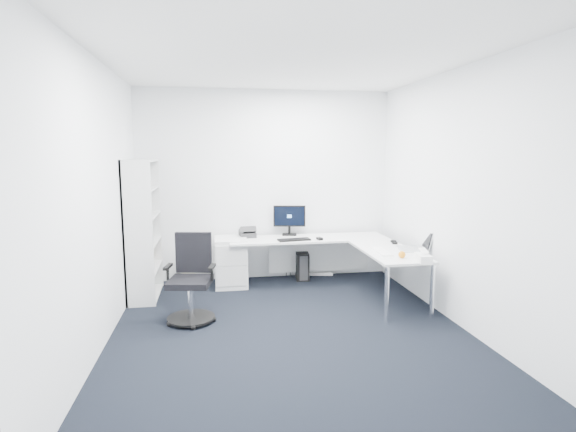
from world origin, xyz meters
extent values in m
plane|color=black|center=(0.00, 0.00, 0.00)|extent=(4.20, 4.20, 0.00)
plane|color=white|center=(0.00, 0.00, 2.70)|extent=(4.20, 4.20, 0.00)
cube|color=white|center=(0.00, 2.10, 1.35)|extent=(3.60, 0.02, 2.70)
cube|color=white|center=(0.00, -2.10, 1.35)|extent=(3.60, 0.02, 2.70)
cube|color=white|center=(-1.80, 0.00, 1.35)|extent=(0.02, 4.20, 2.70)
cube|color=white|center=(1.80, 0.00, 1.35)|extent=(0.02, 4.20, 2.70)
cube|color=silver|center=(-0.53, 1.75, 0.33)|extent=(0.43, 0.54, 0.66)
cube|color=black|center=(0.50, 1.94, 0.20)|extent=(0.22, 0.42, 0.39)
cube|color=beige|center=(-1.12, 1.87, 0.19)|extent=(0.21, 0.41, 0.38)
cube|color=white|center=(0.80, 2.04, 0.02)|extent=(0.38, 0.13, 0.04)
cube|color=black|center=(0.32, 1.54, 0.65)|extent=(0.45, 0.21, 0.02)
cube|color=black|center=(0.67, 1.53, 0.66)|extent=(0.08, 0.11, 0.03)
cube|color=white|center=(1.22, 0.67, 0.65)|extent=(0.15, 0.47, 0.02)
sphere|color=orange|center=(1.33, 0.34, 0.68)|extent=(0.08, 0.08, 0.08)
cube|color=white|center=(1.49, 0.13, 0.69)|extent=(0.16, 0.26, 0.08)
camera|label=1|loc=(-0.75, -4.32, 1.83)|focal=28.00mm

